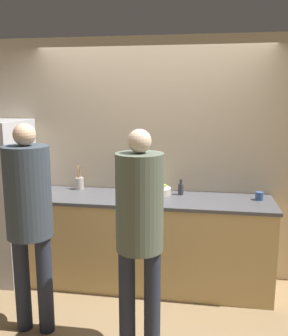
% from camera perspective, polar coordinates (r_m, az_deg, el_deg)
% --- Properties ---
extents(ground_plane, '(14.00, 14.00, 0.00)m').
position_cam_1_polar(ground_plane, '(3.90, -0.39, -19.69)').
color(ground_plane, '#8C704C').
extents(wall_back, '(5.20, 0.06, 2.60)m').
position_cam_1_polar(wall_back, '(4.12, 1.28, 1.38)').
color(wall_back, '#C6B293').
rests_on(wall_back, ground_plane).
extents(counter, '(2.55, 0.70, 0.96)m').
position_cam_1_polar(counter, '(4.03, 0.54, -11.01)').
color(counter, tan).
rests_on(counter, ground_plane).
extents(person_left, '(0.37, 0.37, 1.78)m').
position_cam_1_polar(person_left, '(3.20, -17.12, -6.10)').
color(person_left, '#232838').
rests_on(person_left, ground_plane).
extents(person_center, '(0.36, 0.36, 1.76)m').
position_cam_1_polar(person_center, '(2.83, -0.67, -8.28)').
color(person_center, '#232838').
rests_on(person_center, ground_plane).
extents(fruit_bowl, '(0.29, 0.29, 0.11)m').
position_cam_1_polar(fruit_bowl, '(3.97, 2.03, -3.47)').
color(fruit_bowl, beige).
rests_on(fruit_bowl, counter).
extents(utensil_crock, '(0.10, 0.10, 0.26)m').
position_cam_1_polar(utensil_crock, '(4.23, -9.82, -2.24)').
color(utensil_crock, '#ADA393').
rests_on(utensil_crock, counter).
extents(bottle_dark, '(0.06, 0.06, 0.16)m').
position_cam_1_polar(bottle_dark, '(3.96, 5.62, -3.17)').
color(bottle_dark, '#333338').
rests_on(bottle_dark, counter).
extents(cup_black, '(0.08, 0.08, 0.09)m').
position_cam_1_polar(cup_black, '(3.89, -2.59, -3.69)').
color(cup_black, '#28282D').
rests_on(cup_black, counter).
extents(cup_blue, '(0.08, 0.08, 0.08)m').
position_cam_1_polar(cup_blue, '(3.93, 17.15, -4.10)').
color(cup_blue, '#335184').
rests_on(cup_blue, counter).
extents(potted_plant, '(0.13, 0.13, 0.21)m').
position_cam_1_polar(potted_plant, '(4.12, -1.51, -1.84)').
color(potted_plant, '#9E6042').
rests_on(potted_plant, counter).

